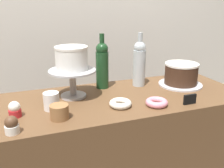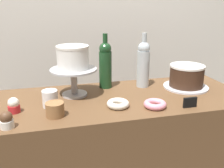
# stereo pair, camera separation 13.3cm
# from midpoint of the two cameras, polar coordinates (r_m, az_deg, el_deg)

# --- Properties ---
(back_wall) EXTENTS (6.00, 0.05, 2.60)m
(back_wall) POSITION_cam_midpoint_polar(r_m,az_deg,el_deg) (2.10, -3.99, 15.74)
(back_wall) COLOR silver
(back_wall) RESTS_ON ground_plane
(display_counter) EXTENTS (1.50, 0.56, 0.89)m
(display_counter) POSITION_cam_midpoint_polar(r_m,az_deg,el_deg) (1.58, 2.54, -18.49)
(display_counter) COLOR brown
(display_counter) RESTS_ON ground_plane
(cake_stand_pedestal) EXTENTS (0.25, 0.25, 0.15)m
(cake_stand_pedestal) POSITION_cam_midpoint_polar(r_m,az_deg,el_deg) (1.37, -5.95, 1.51)
(cake_stand_pedestal) COLOR #B2B2B7
(cake_stand_pedestal) RESTS_ON display_counter
(white_layer_cake) EXTENTS (0.17, 0.17, 0.12)m
(white_layer_cake) POSITION_cam_midpoint_polar(r_m,az_deg,el_deg) (1.34, -6.11, 6.03)
(white_layer_cake) COLOR white
(white_layer_cake) RESTS_ON cake_stand_pedestal
(silver_serving_platter) EXTENTS (0.27, 0.27, 0.01)m
(silver_serving_platter) POSITION_cam_midpoint_polar(r_m,az_deg,el_deg) (1.61, 18.71, -0.62)
(silver_serving_platter) COLOR silver
(silver_serving_platter) RESTS_ON display_counter
(chocolate_round_cake) EXTENTS (0.20, 0.20, 0.13)m
(chocolate_round_cake) POSITION_cam_midpoint_polar(r_m,az_deg,el_deg) (1.59, 18.97, 1.78)
(chocolate_round_cake) COLOR #3D2619
(chocolate_round_cake) RESTS_ON silver_serving_platter
(wine_bottle_green) EXTENTS (0.08, 0.08, 0.33)m
(wine_bottle_green) POSITION_cam_midpoint_polar(r_m,az_deg,el_deg) (1.49, 1.04, 4.50)
(wine_bottle_green) COLOR #193D1E
(wine_bottle_green) RESTS_ON display_counter
(wine_bottle_clear) EXTENTS (0.08, 0.08, 0.33)m
(wine_bottle_clear) POSITION_cam_midpoint_polar(r_m,az_deg,el_deg) (1.53, 9.64, 4.61)
(wine_bottle_clear) COLOR #B2BCC1
(wine_bottle_clear) RESTS_ON display_counter
(cupcake_chocolate) EXTENTS (0.06, 0.06, 0.07)m
(cupcake_chocolate) POSITION_cam_midpoint_polar(r_m,az_deg,el_deg) (1.10, -19.75, -7.84)
(cupcake_chocolate) COLOR white
(cupcake_chocolate) RESTS_ON display_counter
(cupcake_vanilla) EXTENTS (0.06, 0.06, 0.07)m
(cupcake_vanilla) POSITION_cam_midpoint_polar(r_m,az_deg,el_deg) (1.24, -18.65, -4.71)
(cupcake_vanilla) COLOR red
(cupcake_vanilla) RESTS_ON display_counter
(donut_pink) EXTENTS (0.11, 0.11, 0.03)m
(donut_pink) POSITION_cam_midpoint_polar(r_m,az_deg,el_deg) (1.27, 12.77, -4.58)
(donut_pink) COLOR pink
(donut_pink) RESTS_ON display_counter
(donut_sugar) EXTENTS (0.11, 0.11, 0.03)m
(donut_sugar) POSITION_cam_midpoint_polar(r_m,az_deg,el_deg) (1.25, 4.23, -4.60)
(donut_sugar) COLOR silver
(donut_sugar) RESTS_ON display_counter
(cookie_stack) EXTENTS (0.08, 0.08, 0.07)m
(cookie_stack) POSITION_cam_midpoint_polar(r_m,az_deg,el_deg) (1.15, -9.65, -5.82)
(cookie_stack) COLOR olive
(cookie_stack) RESTS_ON display_counter
(price_sign_chalkboard) EXTENTS (0.07, 0.01, 0.05)m
(price_sign_chalkboard) POSITION_cam_midpoint_polar(r_m,az_deg,el_deg) (1.31, 20.16, -4.02)
(price_sign_chalkboard) COLOR black
(price_sign_chalkboard) RESTS_ON display_counter
(coffee_cup_ceramic) EXTENTS (0.08, 0.08, 0.08)m
(coffee_cup_ceramic) POSITION_cam_midpoint_polar(r_m,az_deg,el_deg) (1.26, -11.00, -3.35)
(coffee_cup_ceramic) COLOR white
(coffee_cup_ceramic) RESTS_ON display_counter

